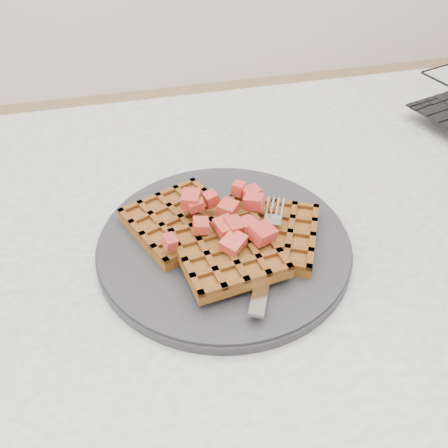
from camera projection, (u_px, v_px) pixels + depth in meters
name	position (u px, v px, depth m)	size (l,w,h in m)	color
table	(313.00, 289.00, 0.70)	(1.20, 0.80, 0.75)	silver
plate	(224.00, 244.00, 0.59)	(0.30, 0.30, 0.02)	#242427
waffles	(225.00, 234.00, 0.58)	(0.24, 0.21, 0.03)	brown
strawberry_pile	(224.00, 215.00, 0.56)	(0.15, 0.15, 0.02)	maroon
fork	(268.00, 251.00, 0.56)	(0.02, 0.18, 0.02)	silver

